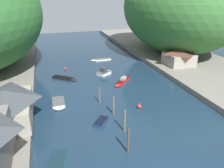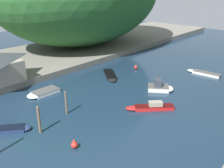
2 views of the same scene
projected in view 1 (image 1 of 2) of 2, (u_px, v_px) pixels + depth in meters
name	position (u px, v px, depth m)	size (l,w,h in m)	color
water_surface	(103.00, 81.00, 48.73)	(130.00, 130.00, 0.00)	#192D42
right_bank	(200.00, 68.00, 55.51)	(22.00, 120.00, 1.06)	slate
hillside_right	(179.00, 8.00, 63.08)	(30.12, 42.16, 25.87)	#387033
boathouse_shed	(6.00, 105.00, 30.92)	(7.28, 10.51, 4.82)	gray
right_bank_cottage	(179.00, 57.00, 55.19)	(7.12, 6.60, 4.07)	gray
boat_mid_channel	(105.00, 72.00, 52.45)	(4.29, 3.83, 1.76)	silver
boat_yellow_tender	(65.00, 78.00, 49.49)	(5.67, 5.06, 0.43)	black
boat_cabin_cruiser	(102.00, 120.00, 33.45)	(3.15, 3.46, 0.49)	navy
boat_near_quay	(58.00, 164.00, 25.02)	(2.82, 4.50, 0.44)	teal
boat_far_upstream	(100.00, 60.00, 62.88)	(5.91, 1.58, 0.46)	silver
boat_far_right_bank	(122.00, 81.00, 47.60)	(5.14, 5.15, 1.04)	red
boat_small_dinghy	(59.00, 104.00, 38.28)	(2.23, 4.77, 0.53)	white
mooring_post_nearest	(128.00, 140.00, 26.46)	(0.28, 0.28, 3.55)	#4C3D2D
mooring_post_second	(125.00, 121.00, 30.52)	(0.27, 0.27, 3.51)	brown
mooring_post_middle	(114.00, 106.00, 34.91)	(0.29, 0.29, 3.14)	brown
mooring_post_fourth	(100.00, 95.00, 38.59)	(0.23, 0.23, 2.99)	brown
channel_buoy_near	(139.00, 106.00, 37.21)	(0.67, 0.67, 1.01)	red
channel_buoy_far	(65.00, 69.00, 55.20)	(0.62, 0.62, 0.93)	red
person_on_quay	(19.00, 113.00, 31.82)	(0.26, 0.40, 1.69)	#282D3D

